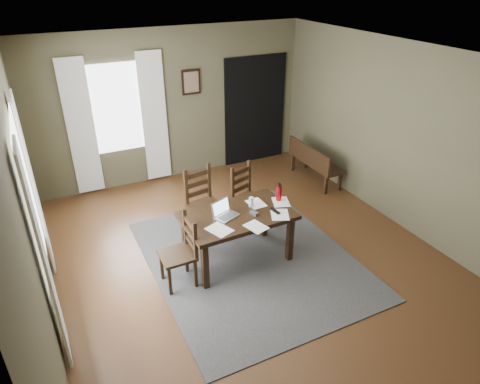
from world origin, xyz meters
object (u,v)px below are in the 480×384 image
laptop (224,212)px  bench (313,160)px  chair_back_left (204,203)px  chair_end (181,252)px  dining_table (237,220)px  water_bottle (279,193)px  chair_back_right (247,197)px

laptop → bench: bearing=9.8°
chair_back_left → bench: size_ratio=0.83×
bench → chair_end: bearing=118.1°
chair_end → dining_table: bearing=98.1°
bench → water_bottle: size_ratio=4.85×
dining_table → laptop: laptop is taller
laptop → dining_table: bearing=-34.0°
chair_end → water_bottle: water_bottle is taller
dining_table → chair_back_right: chair_back_right is taller
water_bottle → chair_end: bearing=-172.7°
bench → laptop: laptop is taller
bench → chair_back_left: bearing=106.7°
dining_table → chair_back_left: 0.84m
chair_end → chair_back_left: bearing=144.1°
chair_end → chair_back_left: (0.68, 0.94, 0.05)m
chair_end → water_bottle: bearing=97.4°
dining_table → chair_back_left: bearing=98.7°
chair_back_left → chair_back_right: bearing=-14.4°
dining_table → chair_back_right: size_ratio=1.51×
laptop → water_bottle: 0.84m
dining_table → bench: 2.80m
dining_table → laptop: (-0.17, 0.04, 0.14)m
chair_end → chair_back_right: chair_back_right is taller
chair_back_left → chair_end: bearing=-135.5°
bench → laptop: 2.93m
laptop → chair_end: bearing=171.5°
dining_table → chair_back_left: chair_back_left is taller
chair_end → chair_back_right: size_ratio=0.97×
dining_table → bench: size_ratio=1.16×
bench → water_bottle: bearing=132.0°
dining_table → chair_back_left: size_ratio=1.41×
dining_table → chair_back_right: bearing=53.1°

